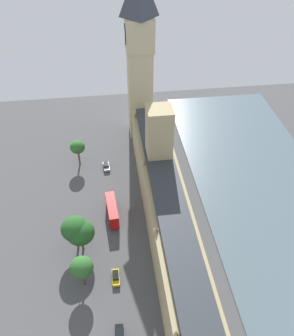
{
  "coord_description": "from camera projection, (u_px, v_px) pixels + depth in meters",
  "views": [
    {
      "loc": [
        11.48,
        65.35,
        77.86
      ],
      "look_at": [
        1.0,
        -16.27,
        7.87
      ],
      "focal_mm": 39.73,
      "sensor_mm": 36.0,
      "label": 1
    }
  ],
  "objects": [
    {
      "name": "ground_plane",
      "position": [
        158.0,
        228.0,
        100.94
      ],
      "size": [
        149.43,
        149.43,
        0.0
      ],
      "primitive_type": "plane",
      "color": "#4C4C4F"
    },
    {
      "name": "river_thames",
      "position": [
        278.0,
        216.0,
        104.15
      ],
      "size": [
        39.84,
        134.49,
        0.25
      ],
      "primitive_type": "cube",
      "color": "slate",
      "rests_on": "ground"
    },
    {
      "name": "parliament_building",
      "position": [
        166.0,
        203.0,
        97.11
      ],
      "size": [
        10.21,
        79.43,
        28.8
      ],
      "color": "tan",
      "rests_on": "ground"
    },
    {
      "name": "clock_tower",
      "position": [
        140.0,
        54.0,
        117.15
      ],
      "size": [
        8.91,
        8.91,
        56.59
      ],
      "color": "#CCBA8E",
      "rests_on": "ground"
    },
    {
      "name": "car_silver_opposite_hall",
      "position": [
        106.0,
        166.0,
        119.55
      ],
      "size": [
        2.21,
        4.35,
        1.74
      ],
      "rotation": [
        0.0,
        0.0,
        0.08
      ],
      "color": "#B7B7BC",
      "rests_on": "ground"
    },
    {
      "name": "double_decker_bus_midblock",
      "position": [
        112.0,
        210.0,
        102.42
      ],
      "size": [
        3.28,
        10.65,
        4.75
      ],
      "rotation": [
        0.0,
        0.0,
        3.21
      ],
      "color": "red",
      "rests_on": "ground"
    },
    {
      "name": "car_yellow_cab_near_tower",
      "position": [
        116.0,
        277.0,
        88.28
      ],
      "size": [
        1.82,
        4.51,
        1.74
      ],
      "rotation": [
        0.0,
        0.0,
        0.0
      ],
      "color": "gold",
      "rests_on": "ground"
    },
    {
      "name": "car_black_trailing",
      "position": [
        119.0,
        335.0,
        77.65
      ],
      "size": [
        1.95,
        4.62,
        1.74
      ],
      "rotation": [
        0.0,
        0.0,
        3.11
      ],
      "color": "black",
      "rests_on": "ground"
    },
    {
      "name": "pedestrian_corner",
      "position": [
        134.0,
        206.0,
        106.21
      ],
      "size": [
        0.62,
        0.66,
        1.57
      ],
      "rotation": [
        0.0,
        0.0,
        0.64
      ],
      "color": "gray",
      "rests_on": "ground"
    },
    {
      "name": "plane_tree_under_trees",
      "position": [
        75.0,
        229.0,
        91.04
      ],
      "size": [
        6.87,
        6.87,
        10.48
      ],
      "color": "brown",
      "rests_on": "ground"
    },
    {
      "name": "plane_tree_kerbside",
      "position": [
        80.0,
        232.0,
        91.26
      ],
      "size": [
        7.07,
        7.07,
        9.69
      ],
      "color": "brown",
      "rests_on": "ground"
    },
    {
      "name": "plane_tree_far_end",
      "position": [
        78.0,
        147.0,
        117.41
      ],
      "size": [
        4.78,
        4.78,
        8.93
      ],
      "color": "brown",
      "rests_on": "ground"
    },
    {
      "name": "plane_tree_leading",
      "position": [
        82.0,
        267.0,
        83.62
      ],
      "size": [
        5.38,
        5.38,
        8.97
      ],
      "color": "brown",
      "rests_on": "ground"
    },
    {
      "name": "street_lamp_by_river_gate",
      "position": [
        80.0,
        267.0,
        86.61
      ],
      "size": [
        0.56,
        0.56,
        5.79
      ],
      "color": "black",
      "rests_on": "ground"
    }
  ]
}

